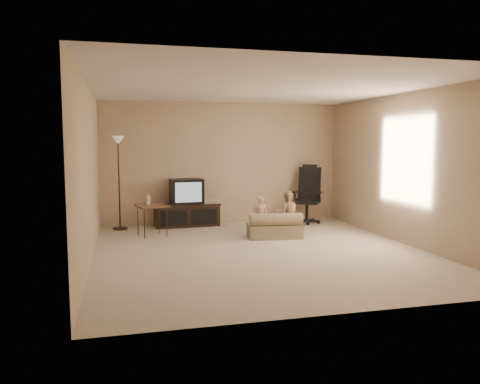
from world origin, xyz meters
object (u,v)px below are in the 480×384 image
object	(u,v)px
toddler_left	(260,216)
tv_stand	(187,206)
floor_lamp	(118,162)
child_sofa	(275,228)
office_chair	(308,202)
toddler_right	(287,213)
side_table	(152,206)

from	to	relation	value
toddler_left	tv_stand	bearing A→B (deg)	-31.74
floor_lamp	child_sofa	world-z (taller)	floor_lamp
floor_lamp	toddler_left	world-z (taller)	floor_lamp
child_sofa	office_chair	bearing A→B (deg)	56.38
office_chair	toddler_left	bearing A→B (deg)	-106.48
tv_stand	office_chair	distance (m)	2.53
child_sofa	toddler_left	bearing A→B (deg)	137.41
child_sofa	toddler_right	xyz separation A→B (m)	(0.30, 0.20, 0.22)
tv_stand	floor_lamp	xyz separation A→B (m)	(-1.32, -0.05, 0.92)
toddler_right	child_sofa	bearing A→B (deg)	45.69
tv_stand	office_chair	xyz separation A→B (m)	(2.52, -0.22, 0.04)
side_table	toddler_left	distance (m)	1.97
floor_lamp	tv_stand	bearing A→B (deg)	2.09
tv_stand	side_table	size ratio (longest dim) A/B	1.78
office_chair	floor_lamp	world-z (taller)	floor_lamp
toddler_left	toddler_right	bearing A→B (deg)	-167.51
floor_lamp	toddler_right	size ratio (longest dim) A/B	2.23
tv_stand	toddler_right	distance (m)	2.14
floor_lamp	toddler_right	distance (m)	3.37
floor_lamp	toddler_right	world-z (taller)	floor_lamp
side_table	toddler_left	xyz separation A→B (m)	(1.90, -0.47, -0.18)
office_chair	side_table	world-z (taller)	office_chair
side_table	tv_stand	bearing A→B (deg)	48.73
child_sofa	toddler_right	bearing A→B (deg)	40.64
floor_lamp	office_chair	bearing A→B (deg)	-2.60
tv_stand	toddler_right	bearing A→B (deg)	-42.82
tv_stand	floor_lamp	world-z (taller)	floor_lamp
side_table	floor_lamp	distance (m)	1.25
child_sofa	toddler_left	xyz separation A→B (m)	(-0.20, 0.24, 0.18)
tv_stand	toddler_left	xyz separation A→B (m)	(1.15, -1.33, -0.03)
side_table	child_sofa	size ratio (longest dim) A/B	0.77
child_sofa	toddler_right	size ratio (longest dim) A/B	1.22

